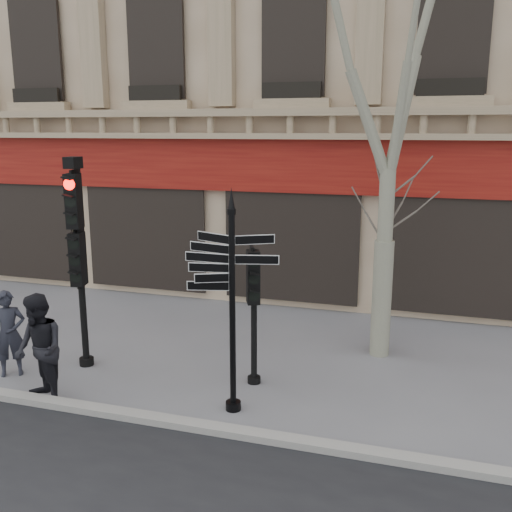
{
  "coord_description": "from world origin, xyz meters",
  "views": [
    {
      "loc": [
        3.22,
        -8.67,
        4.48
      ],
      "look_at": [
        0.4,
        0.6,
        2.3
      ],
      "focal_mm": 40.0,
      "sensor_mm": 36.0,
      "label": 1
    }
  ],
  "objects_px": {
    "traffic_signal_secondary": "(254,292)",
    "plane_tree": "(396,20)",
    "pedestrian_b": "(39,349)",
    "pedestrian_a": "(9,334)",
    "traffic_signal_main": "(78,237)",
    "fingerpost": "(232,265)"
  },
  "relations": [
    {
      "from": "pedestrian_b",
      "to": "traffic_signal_secondary",
      "type": "bearing_deg",
      "value": 61.77
    },
    {
      "from": "fingerpost",
      "to": "pedestrian_b",
      "type": "height_order",
      "value": "fingerpost"
    },
    {
      "from": "fingerpost",
      "to": "traffic_signal_secondary",
      "type": "height_order",
      "value": "fingerpost"
    },
    {
      "from": "fingerpost",
      "to": "pedestrian_a",
      "type": "height_order",
      "value": "fingerpost"
    },
    {
      "from": "traffic_signal_secondary",
      "to": "pedestrian_b",
      "type": "distance_m",
      "value": 3.69
    },
    {
      "from": "traffic_signal_secondary",
      "to": "pedestrian_b",
      "type": "xyz_separation_m",
      "value": [
        -3.16,
        -1.73,
        -0.78
      ]
    },
    {
      "from": "traffic_signal_main",
      "to": "traffic_signal_secondary",
      "type": "height_order",
      "value": "traffic_signal_main"
    },
    {
      "from": "traffic_signal_main",
      "to": "traffic_signal_secondary",
      "type": "distance_m",
      "value": 3.44
    },
    {
      "from": "plane_tree",
      "to": "pedestrian_b",
      "type": "height_order",
      "value": "plane_tree"
    },
    {
      "from": "traffic_signal_secondary",
      "to": "plane_tree",
      "type": "xyz_separation_m",
      "value": [
        2.04,
        2.01,
        4.67
      ]
    },
    {
      "from": "traffic_signal_main",
      "to": "plane_tree",
      "type": "height_order",
      "value": "plane_tree"
    },
    {
      "from": "pedestrian_b",
      "to": "plane_tree",
      "type": "bearing_deg",
      "value": 68.82
    },
    {
      "from": "plane_tree",
      "to": "pedestrian_a",
      "type": "bearing_deg",
      "value": -155.16
    },
    {
      "from": "traffic_signal_secondary",
      "to": "plane_tree",
      "type": "distance_m",
      "value": 5.48
    },
    {
      "from": "fingerpost",
      "to": "pedestrian_b",
      "type": "bearing_deg",
      "value": -171.82
    },
    {
      "from": "fingerpost",
      "to": "pedestrian_a",
      "type": "bearing_deg",
      "value": 175.07
    },
    {
      "from": "traffic_signal_secondary",
      "to": "pedestrian_a",
      "type": "relative_size",
      "value": 1.52
    },
    {
      "from": "plane_tree",
      "to": "fingerpost",
      "type": "bearing_deg",
      "value": -123.86
    },
    {
      "from": "traffic_signal_main",
      "to": "pedestrian_a",
      "type": "distance_m",
      "value": 2.16
    },
    {
      "from": "plane_tree",
      "to": "traffic_signal_secondary",
      "type": "bearing_deg",
      "value": -135.41
    },
    {
      "from": "traffic_signal_secondary",
      "to": "pedestrian_a",
      "type": "xyz_separation_m",
      "value": [
        -4.4,
        -0.97,
        -0.9
      ]
    },
    {
      "from": "traffic_signal_main",
      "to": "plane_tree",
      "type": "bearing_deg",
      "value": 9.33
    }
  ]
}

